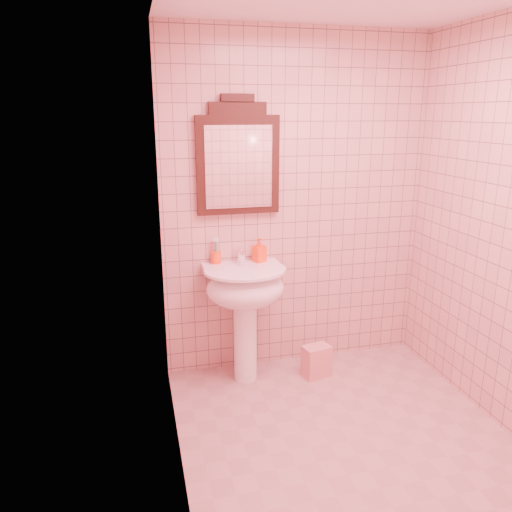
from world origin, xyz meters
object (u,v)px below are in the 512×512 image
object	(u,v)px
pedestal_sink	(245,296)
towel	(316,361)
toothbrush_cup	(216,257)
soap_dispenser	(259,250)
mirror	(238,160)

from	to	relation	value
pedestal_sink	towel	bearing A→B (deg)	-9.18
pedestal_sink	toothbrush_cup	world-z (taller)	toothbrush_cup
pedestal_sink	soap_dispenser	world-z (taller)	soap_dispenser
towel	pedestal_sink	bearing A→B (deg)	170.82
mirror	towel	xyz separation A→B (m)	(0.53, -0.29, -1.48)
pedestal_sink	towel	world-z (taller)	pedestal_sink
pedestal_sink	soap_dispenser	size ratio (longest dim) A/B	4.85
soap_dispenser	towel	size ratio (longest dim) A/B	0.74
mirror	toothbrush_cup	size ratio (longest dim) A/B	4.93
toothbrush_cup	towel	bearing A→B (deg)	-20.79
toothbrush_cup	mirror	bearing A→B (deg)	6.41
towel	soap_dispenser	bearing A→B (deg)	149.17
pedestal_sink	towel	distance (m)	0.76
pedestal_sink	mirror	distance (m)	0.96
toothbrush_cup	soap_dispenser	distance (m)	0.32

